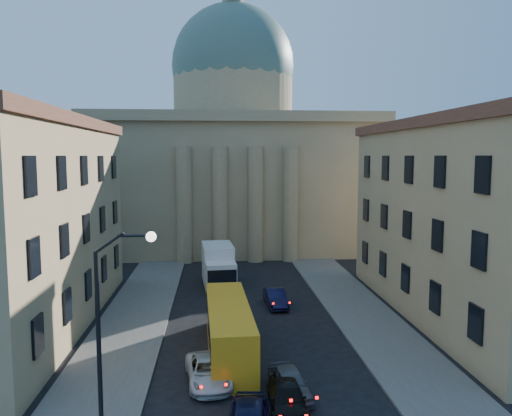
{
  "coord_description": "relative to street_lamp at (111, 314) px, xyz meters",
  "views": [
    {
      "loc": [
        -2.47,
        -12.99,
        11.98
      ],
      "look_at": [
        -0.01,
        17.38,
        8.79
      ],
      "focal_mm": 35.0,
      "sensor_mm": 36.0,
      "label": 1
    }
  ],
  "objects": [
    {
      "name": "box_truck",
      "position": [
        4.7,
        24.1,
        -3.51
      ],
      "size": [
        3.2,
        7.01,
        3.75
      ],
      "rotation": [
        0.0,
        0.0,
        0.08
      ],
      "color": "silver",
      "rests_on": "ground"
    },
    {
      "name": "sidewalk_right",
      "position": [
        15.47,
        10.0,
        -5.21
      ],
      "size": [
        5.0,
        60.0,
        0.15
      ],
      "primitive_type": "cube",
      "color": "#53504C",
      "rests_on": "ground"
    },
    {
      "name": "car_right_far",
      "position": [
        8.12,
        2.76,
        -4.61
      ],
      "size": [
        2.09,
        4.11,
        1.34
      ],
      "primitive_type": "imported",
      "rotation": [
        0.0,
        0.0,
        0.13
      ],
      "color": "#4F4F55",
      "rests_on": "ground"
    },
    {
      "name": "street_lamp",
      "position": [
        0.0,
        0.0,
        0.0
      ],
      "size": [
        2.62,
        0.44,
        8.83
      ],
      "color": "black",
      "rests_on": "ground"
    },
    {
      "name": "car_right_mid",
      "position": [
        7.77,
        1.25,
        -4.67
      ],
      "size": [
        1.79,
        4.25,
        1.22
      ],
      "primitive_type": "imported",
      "rotation": [
        0.0,
        0.0,
        -0.02
      ],
      "color": "black",
      "rests_on": "ground"
    },
    {
      "name": "car_left_mid",
      "position": [
        4.03,
        4.41,
        -4.63
      ],
      "size": [
        2.75,
        4.95,
        1.31
      ],
      "primitive_type": "imported",
      "rotation": [
        0.0,
        0.0,
        0.13
      ],
      "color": "silver",
      "rests_on": "ground"
    },
    {
      "name": "church",
      "position": [
        6.97,
        47.47,
        6.59
      ],
      "size": [
        68.02,
        28.76,
        36.6
      ],
      "color": "#8A7555",
      "rests_on": "ground"
    },
    {
      "name": "car_right_distant",
      "position": [
        9.2,
        17.61,
        -4.6
      ],
      "size": [
        1.72,
        4.26,
        1.37
      ],
      "primitive_type": "imported",
      "rotation": [
        0.0,
        0.0,
        0.07
      ],
      "color": "black",
      "rests_on": "ground"
    },
    {
      "name": "building_left",
      "position": [
        -10.03,
        14.0,
        2.14
      ],
      "size": [
        11.6,
        26.6,
        14.7
      ],
      "color": "tan",
      "rests_on": "ground"
    },
    {
      "name": "building_right",
      "position": [
        23.97,
        14.0,
        2.14
      ],
      "size": [
        11.6,
        26.6,
        14.7
      ],
      "color": "tan",
      "rests_on": "ground"
    },
    {
      "name": "sidewalk_left",
      "position": [
        -1.53,
        10.0,
        -5.21
      ],
      "size": [
        5.0,
        60.0,
        0.15
      ],
      "primitive_type": "cube",
      "color": "#53504C",
      "rests_on": "ground"
    },
    {
      "name": "city_bus",
      "position": [
        5.22,
        8.31,
        -3.65
      ],
      "size": [
        2.9,
        10.86,
        3.04
      ],
      "rotation": [
        0.0,
        0.0,
        0.04
      ],
      "color": "orange",
      "rests_on": "ground"
    }
  ]
}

